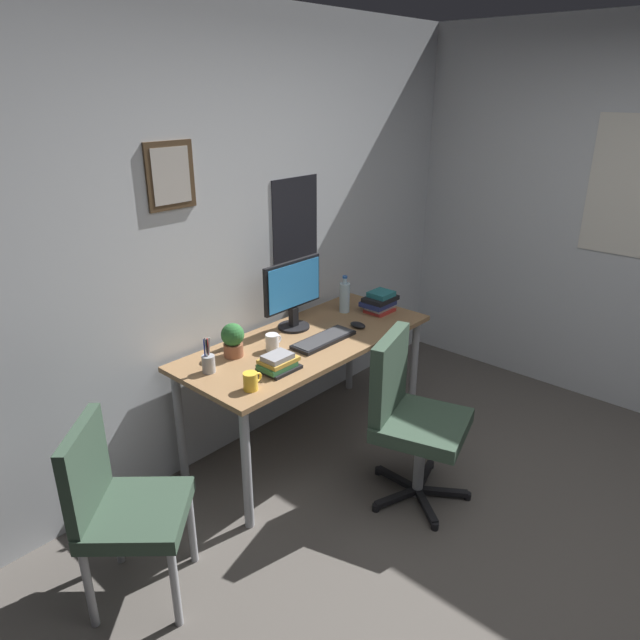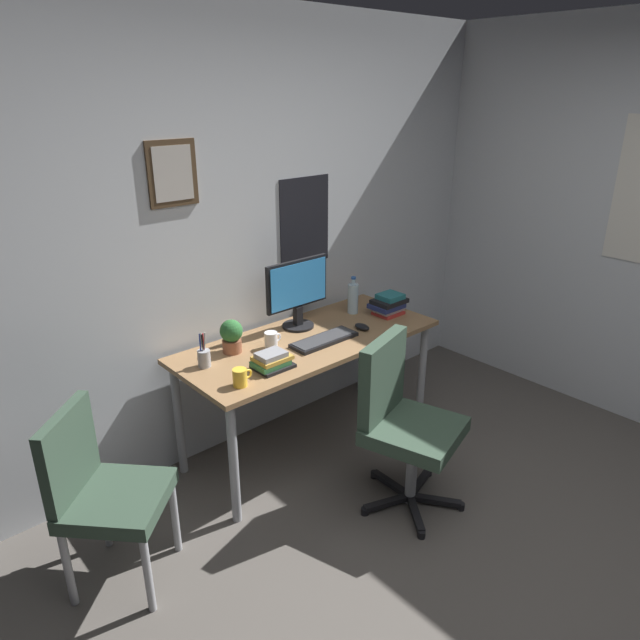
% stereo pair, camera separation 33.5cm
% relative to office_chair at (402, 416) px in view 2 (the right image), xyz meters
% --- Properties ---
extents(wall_back, '(4.40, 0.10, 2.60)m').
position_rel_office_chair_xyz_m(wall_back, '(-0.28, 1.15, 0.77)').
color(wall_back, silver).
rests_on(wall_back, ground_plane).
extents(desk, '(1.64, 0.69, 0.74)m').
position_rel_office_chair_xyz_m(desk, '(-0.02, 0.73, 0.14)').
color(desk, '#936D47').
rests_on(desk, ground_plane).
extents(office_chair, '(0.58, 0.59, 0.95)m').
position_rel_office_chair_xyz_m(office_chair, '(0.00, 0.00, 0.00)').
color(office_chair, '#334738').
rests_on(office_chair, ground_plane).
extents(side_chair, '(0.59, 0.59, 0.88)m').
position_rel_office_chair_xyz_m(side_chair, '(-1.42, 0.52, -0.03)').
color(side_chair, '#334738').
rests_on(side_chair, ground_plane).
extents(monitor, '(0.46, 0.20, 0.43)m').
position_rel_office_chair_xyz_m(monitor, '(0.05, 0.91, 0.46)').
color(monitor, black).
rests_on(monitor, desk).
extents(keyboard, '(0.43, 0.15, 0.03)m').
position_rel_office_chair_xyz_m(keyboard, '(0.02, 0.63, 0.23)').
color(keyboard, black).
rests_on(keyboard, desk).
extents(computer_mouse, '(0.06, 0.11, 0.04)m').
position_rel_office_chair_xyz_m(computer_mouse, '(0.32, 0.61, 0.23)').
color(computer_mouse, black).
rests_on(computer_mouse, desk).
extents(water_bottle, '(0.07, 0.07, 0.25)m').
position_rel_office_chair_xyz_m(water_bottle, '(0.48, 0.86, 0.32)').
color(water_bottle, silver).
rests_on(water_bottle, desk).
extents(coffee_mug_near, '(0.11, 0.08, 0.10)m').
position_rel_office_chair_xyz_m(coffee_mug_near, '(-0.28, 0.77, 0.27)').
color(coffee_mug_near, white).
rests_on(coffee_mug_near, desk).
extents(coffee_mug_far, '(0.11, 0.07, 0.09)m').
position_rel_office_chair_xyz_m(coffee_mug_far, '(-0.67, 0.51, 0.26)').
color(coffee_mug_far, yellow).
rests_on(coffee_mug_far, desk).
extents(potted_plant, '(0.13, 0.13, 0.20)m').
position_rel_office_chair_xyz_m(potted_plant, '(-0.47, 0.88, 0.32)').
color(potted_plant, brown).
rests_on(potted_plant, desk).
extents(pen_cup, '(0.07, 0.07, 0.20)m').
position_rel_office_chair_xyz_m(pen_cup, '(-0.69, 0.82, 0.27)').
color(pen_cup, '#9EA0A5').
rests_on(pen_cup, desk).
extents(book_stack_left, '(0.21, 0.16, 0.10)m').
position_rel_office_chair_xyz_m(book_stack_left, '(-0.43, 0.56, 0.26)').
color(book_stack_left, black).
rests_on(book_stack_left, desk).
extents(book_stack_right, '(0.23, 0.17, 0.14)m').
position_rel_office_chair_xyz_m(book_stack_right, '(0.64, 0.68, 0.29)').
color(book_stack_right, '#B22D28').
rests_on(book_stack_right, desk).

